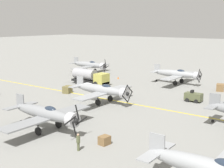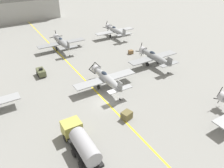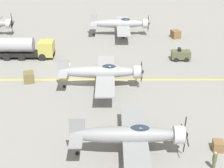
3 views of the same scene
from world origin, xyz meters
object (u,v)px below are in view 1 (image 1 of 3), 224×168
(airplane_mid_left, at_px, (177,74))
(traffic_cone, at_px, (118,78))
(supply_crate_by_tanker, at_px, (104,140))
(tow_tractor, at_px, (193,97))
(airplane_mid_right, at_px, (46,114))
(fuel_tanker, at_px, (90,77))
(ground_crew_walking, at_px, (78,141))
(supply_crate_mid_lane, at_px, (67,90))
(supply_crate_outboard, at_px, (220,88))
(airplane_near_left, at_px, (90,65))
(airplane_mid_center, at_px, (102,90))

(airplane_mid_left, distance_m, traffic_cone, 13.00)
(supply_crate_by_tanker, bearing_deg, tow_tractor, 178.93)
(airplane_mid_right, bearing_deg, supply_crate_by_tanker, 109.40)
(airplane_mid_left, bearing_deg, fuel_tanker, -38.47)
(ground_crew_walking, distance_m, supply_crate_by_tanker, 2.94)
(airplane_mid_left, height_order, supply_crate_by_tanker, airplane_mid_left)
(tow_tractor, height_order, supply_crate_mid_lane, tow_tractor)
(fuel_tanker, bearing_deg, supply_crate_outboard, 111.68)
(airplane_mid_right, xyz_separation_m, tow_tractor, (-22.53, 8.12, -1.22))
(supply_crate_outboard, bearing_deg, airplane_mid_left, -98.98)
(airplane_near_left, relative_size, airplane_mid_left, 1.00)
(supply_crate_mid_lane, bearing_deg, airplane_mid_right, 37.62)
(ground_crew_walking, height_order, supply_crate_by_tanker, ground_crew_walking)
(ground_crew_walking, xyz_separation_m, traffic_cone, (-33.66, -19.35, -0.66))
(supply_crate_by_tanker, bearing_deg, airplane_mid_center, -140.98)
(airplane_mid_right, distance_m, airplane_mid_left, 34.04)
(tow_tractor, distance_m, traffic_cone, 22.73)
(traffic_cone, bearing_deg, supply_crate_by_tanker, 33.36)
(supply_crate_mid_lane, xyz_separation_m, traffic_cone, (-16.48, -0.96, -0.34))
(traffic_cone, bearing_deg, airplane_mid_left, 100.55)
(fuel_tanker, height_order, supply_crate_outboard, fuel_tanker)
(airplane_mid_center, bearing_deg, supply_crate_mid_lane, -116.25)
(airplane_near_left, distance_m, supply_crate_by_tanker, 45.15)
(fuel_tanker, height_order, traffic_cone, fuel_tanker)
(supply_crate_mid_lane, bearing_deg, traffic_cone, -176.68)
(tow_tractor, xyz_separation_m, supply_crate_outboard, (-10.09, 0.87, -0.15))
(airplane_near_left, bearing_deg, ground_crew_walking, 52.77)
(airplane_mid_right, relative_size, traffic_cone, 21.82)
(airplane_near_left, height_order, supply_crate_outboard, airplane_near_left)
(ground_crew_walking, bearing_deg, tow_tractor, 176.62)
(airplane_near_left, bearing_deg, traffic_cone, 90.34)
(supply_crate_mid_lane, distance_m, traffic_cone, 16.51)
(airplane_near_left, distance_m, tow_tractor, 32.94)
(airplane_near_left, xyz_separation_m, supply_crate_by_tanker, (33.32, 30.43, -1.57))
(supply_crate_mid_lane, bearing_deg, airplane_mid_center, 79.40)
(airplane_mid_right, relative_size, tow_tractor, 4.62)
(airplane_mid_left, relative_size, fuel_tanker, 1.50)
(airplane_mid_left, bearing_deg, ground_crew_walking, 24.74)
(supply_crate_by_tanker, height_order, supply_crate_mid_lane, supply_crate_mid_lane)
(tow_tractor, distance_m, supply_crate_by_tanker, 21.81)
(supply_crate_by_tanker, bearing_deg, supply_crate_outboard, 177.70)
(airplane_mid_right, xyz_separation_m, supply_crate_mid_lane, (-15.21, -11.72, -1.39))
(tow_tractor, bearing_deg, airplane_mid_right, -19.82)
(supply_crate_by_tanker, relative_size, supply_crate_mid_lane, 0.71)
(supply_crate_mid_lane, bearing_deg, ground_crew_walking, 46.94)
(supply_crate_outboard, height_order, traffic_cone, supply_crate_outboard)
(airplane_mid_right, height_order, supply_crate_outboard, airplane_mid_right)
(airplane_mid_left, bearing_deg, tow_tractor, 49.46)
(supply_crate_by_tanker, bearing_deg, airplane_near_left, -137.60)
(airplane_mid_center, distance_m, supply_crate_by_tanker, 16.54)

